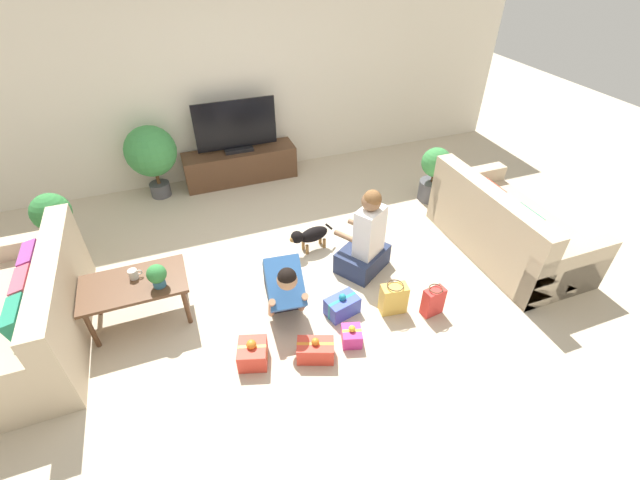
% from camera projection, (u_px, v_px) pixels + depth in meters
% --- Properties ---
extents(ground_plane, '(16.00, 16.00, 0.00)m').
position_uv_depth(ground_plane, '(294.00, 283.00, 4.46)').
color(ground_plane, beige).
extents(wall_back, '(8.40, 0.06, 2.60)m').
position_uv_depth(wall_back, '(230.00, 82.00, 5.62)').
color(wall_back, silver).
rests_on(wall_back, ground_plane).
extents(sofa_left, '(0.95, 1.76, 0.84)m').
position_uv_depth(sofa_left, '(28.00, 317.00, 3.68)').
color(sofa_left, '#C6B293').
rests_on(sofa_left, ground_plane).
extents(sofa_right, '(0.95, 1.76, 0.84)m').
position_uv_depth(sofa_right, '(506.00, 229.00, 4.72)').
color(sofa_right, '#C6B293').
rests_on(sofa_right, ground_plane).
extents(coffee_table, '(0.92, 0.53, 0.45)m').
position_uv_depth(coffee_table, '(134.00, 287.00, 3.83)').
color(coffee_table, brown).
rests_on(coffee_table, ground_plane).
extents(tv_console, '(1.55, 0.42, 0.45)m').
position_uv_depth(tv_console, '(241.00, 165.00, 6.06)').
color(tv_console, brown).
rests_on(tv_console, ground_plane).
extents(tv, '(1.09, 0.20, 0.70)m').
position_uv_depth(tv, '(236.00, 129.00, 5.73)').
color(tv, black).
rests_on(tv, tv_console).
extents(potted_plant_corner_left, '(0.40, 0.40, 0.78)m').
position_uv_depth(potted_plant_corner_left, '(57.00, 224.00, 4.56)').
color(potted_plant_corner_left, beige).
rests_on(potted_plant_corner_left, ground_plane).
extents(potted_plant_back_left, '(0.65, 0.65, 0.98)m').
position_uv_depth(potted_plant_back_left, '(151.00, 153.00, 5.46)').
color(potted_plant_back_left, '#4C4C51').
rests_on(potted_plant_back_left, ground_plane).
extents(potted_plant_corner_right, '(0.38, 0.38, 0.73)m').
position_uv_depth(potted_plant_corner_right, '(435.00, 173.00, 5.54)').
color(potted_plant_corner_right, '#4C4C51').
rests_on(potted_plant_corner_right, ground_plane).
extents(person_kneeling, '(0.40, 0.78, 0.75)m').
position_uv_depth(person_kneeling, '(283.00, 285.00, 3.97)').
color(person_kneeling, '#23232D').
rests_on(person_kneeling, ground_plane).
extents(person_sitting, '(0.65, 0.62, 0.99)m').
position_uv_depth(person_sitting, '(366.00, 242.00, 4.42)').
color(person_sitting, '#283351').
rests_on(person_sitting, ground_plane).
extents(dog, '(0.54, 0.21, 0.31)m').
position_uv_depth(dog, '(310.00, 235.00, 4.77)').
color(dog, black).
rests_on(dog, ground_plane).
extents(gift_box_a, '(0.31, 0.32, 0.26)m').
position_uv_depth(gift_box_a, '(253.00, 353.00, 3.62)').
color(gift_box_a, red).
rests_on(gift_box_a, ground_plane).
extents(gift_box_b, '(0.35, 0.27, 0.24)m').
position_uv_depth(gift_box_b, '(342.00, 306.00, 4.07)').
color(gift_box_b, '#3D51BC').
rests_on(gift_box_b, ground_plane).
extents(gift_box_c, '(0.22, 0.23, 0.20)m').
position_uv_depth(gift_box_c, '(352.00, 336.00, 3.80)').
color(gift_box_c, '#CC3389').
rests_on(gift_box_c, ground_plane).
extents(gift_box_d, '(0.36, 0.29, 0.23)m').
position_uv_depth(gift_box_d, '(315.00, 350.00, 3.66)').
color(gift_box_d, red).
rests_on(gift_box_d, ground_plane).
extents(gift_bag_a, '(0.26, 0.18, 0.33)m').
position_uv_depth(gift_bag_a, '(393.00, 298.00, 4.05)').
color(gift_bag_a, '#E5B74C').
rests_on(gift_bag_a, ground_plane).
extents(gift_bag_b, '(0.21, 0.15, 0.32)m').
position_uv_depth(gift_bag_b, '(433.00, 301.00, 4.04)').
color(gift_bag_b, red).
rests_on(gift_bag_b, ground_plane).
extents(mug, '(0.12, 0.08, 0.09)m').
position_uv_depth(mug, '(133.00, 274.00, 3.83)').
color(mug, silver).
rests_on(mug, coffee_table).
extents(tabletop_plant, '(0.17, 0.17, 0.22)m').
position_uv_depth(tabletop_plant, '(157.00, 275.00, 3.70)').
color(tabletop_plant, '#336B84').
rests_on(tabletop_plant, coffee_table).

